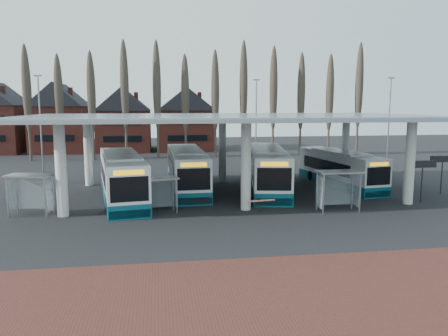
{
  "coord_description": "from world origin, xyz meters",
  "views": [
    {
      "loc": [
        -5.83,
        -26.18,
        7.12
      ],
      "look_at": [
        -0.82,
        7.0,
        2.26
      ],
      "focal_mm": 35.0,
      "sensor_mm": 36.0,
      "label": 1
    }
  ],
  "objects": [
    {
      "name": "shelter_2",
      "position": [
        6.02,
        1.19,
        2.01
      ],
      "size": [
        2.99,
        1.51,
        2.76
      ],
      "rotation": [
        0.0,
        0.0,
        0.01
      ],
      "color": "gray",
      "rests_on": "ground"
    },
    {
      "name": "brick_strip",
      "position": [
        0.0,
        -12.0,
        0.01
      ],
      "size": [
        70.0,
        10.0,
        0.03
      ],
      "primitive_type": "cube",
      "color": "#532521",
      "rests_on": "ground"
    },
    {
      "name": "bus_1",
      "position": [
        -3.52,
        10.38,
        1.64
      ],
      "size": [
        2.89,
        12.56,
        3.48
      ],
      "rotation": [
        0.0,
        0.0,
        0.02
      ],
      "color": "silver",
      "rests_on": "ground"
    },
    {
      "name": "bus_0",
      "position": [
        -8.62,
        7.17,
        1.66
      ],
      "size": [
        4.58,
        12.92,
        3.52
      ],
      "rotation": [
        0.0,
        0.0,
        0.15
      ],
      "color": "silver",
      "rests_on": "ground"
    },
    {
      "name": "station_canopy",
      "position": [
        0.0,
        8.0,
        5.68
      ],
      "size": [
        32.0,
        16.0,
        6.34
      ],
      "color": "silver",
      "rests_on": "ground"
    },
    {
      "name": "info_sign_1",
      "position": [
        16.63,
        5.4,
        2.6
      ],
      "size": [
        2.08,
        0.22,
        3.1
      ],
      "rotation": [
        0.0,
        0.0,
        -0.05
      ],
      "color": "black",
      "rests_on": "ground"
    },
    {
      "name": "shelter_0",
      "position": [
        -14.03,
        3.12,
        1.96
      ],
      "size": [
        3.13,
        2.01,
        2.69
      ],
      "rotation": [
        0.0,
        0.0,
        -0.21
      ],
      "color": "gray",
      "rests_on": "ground"
    },
    {
      "name": "lamp_post_a",
      "position": [
        -18.0,
        22.0,
        5.34
      ],
      "size": [
        0.8,
        0.16,
        10.17
      ],
      "color": "slate",
      "rests_on": "ground"
    },
    {
      "name": "ground",
      "position": [
        0.0,
        0.0,
        0.0
      ],
      "size": [
        140.0,
        140.0,
        0.0
      ],
      "primitive_type": "plane",
      "color": "black",
      "rests_on": "ground"
    },
    {
      "name": "info_sign_0",
      "position": [
        13.16,
        2.7,
        2.61
      ],
      "size": [
        2.09,
        0.12,
        3.12
      ],
      "rotation": [
        0.0,
        0.0,
        -0.0
      ],
      "color": "black",
      "rests_on": "ground"
    },
    {
      "name": "bus_3",
      "position": [
        10.01,
        10.17,
        1.47
      ],
      "size": [
        3.89,
        11.41,
        3.11
      ],
      "rotation": [
        0.0,
        0.0,
        0.14
      ],
      "color": "silver",
      "rests_on": "ground"
    },
    {
      "name": "shelter_1",
      "position": [
        -5.92,
        2.48,
        1.73
      ],
      "size": [
        2.78,
        1.8,
        2.38
      ],
      "rotation": [
        0.0,
        0.0,
        0.21
      ],
      "color": "gray",
      "rests_on": "ground"
    },
    {
      "name": "poplar_row",
      "position": [
        0.0,
        33.0,
        8.78
      ],
      "size": [
        45.1,
        1.1,
        14.5
      ],
      "color": "#473D33",
      "rests_on": "ground"
    },
    {
      "name": "bus_2",
      "position": [
        3.2,
        9.28,
        1.69
      ],
      "size": [
        4.93,
        13.2,
        3.59
      ],
      "rotation": [
        0.0,
        0.0,
        -0.17
      ],
      "color": "silver",
      "rests_on": "ground"
    },
    {
      "name": "townhouse_row",
      "position": [
        -15.75,
        44.0,
        5.94
      ],
      "size": [
        36.8,
        10.3,
        12.25
      ],
      "color": "maroon",
      "rests_on": "ground"
    },
    {
      "name": "lamp_post_b",
      "position": [
        6.0,
        26.0,
        5.34
      ],
      "size": [
        0.8,
        0.16,
        10.17
      ],
      "color": "slate",
      "rests_on": "ground"
    },
    {
      "name": "barrier",
      "position": [
        0.78,
        1.48,
        0.76
      ],
      "size": [
        1.96,
        0.64,
        0.98
      ],
      "rotation": [
        0.0,
        0.0,
        0.12
      ],
      "color": "black",
      "rests_on": "ground"
    },
    {
      "name": "lamp_post_c",
      "position": [
        20.0,
        20.0,
        5.34
      ],
      "size": [
        0.8,
        0.16,
        10.17
      ],
      "color": "slate",
      "rests_on": "ground"
    }
  ]
}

